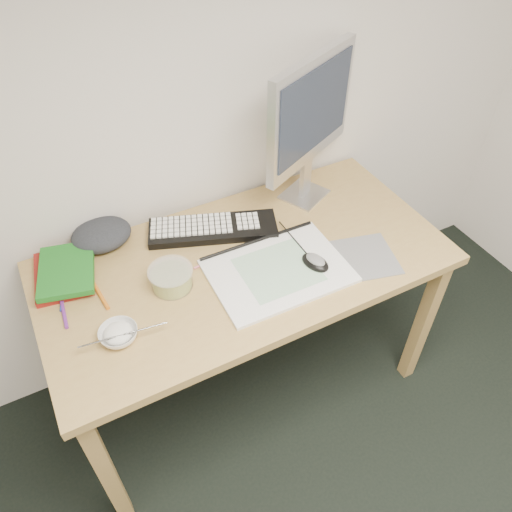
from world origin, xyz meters
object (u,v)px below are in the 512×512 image
Objects in this scene: keyboard at (213,229)px; monitor at (311,115)px; rice_bowl at (119,335)px; desk at (245,276)px; sketchpad at (278,271)px.

monitor is at bearing 25.34° from keyboard.
keyboard is 0.53m from monitor.
keyboard is at bearing 34.97° from rice_bowl.
desk is 0.61m from monitor.
keyboard is 0.54m from rice_bowl.
keyboard is (-0.11, 0.29, 0.01)m from sketchpad.
rice_bowl reaches higher than desk.
monitor is at bearing 21.92° from rice_bowl.
rice_bowl is (-0.85, -0.34, -0.33)m from monitor.
rice_bowl is (-0.55, -0.02, 0.01)m from sketchpad.
rice_bowl is (-0.44, -0.31, 0.00)m from keyboard.
keyboard is 4.02× the size of rice_bowl.
desk is 12.16× the size of rice_bowl.
monitor is at bearing 30.37° from desk.
monitor is 4.85× the size of rice_bowl.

